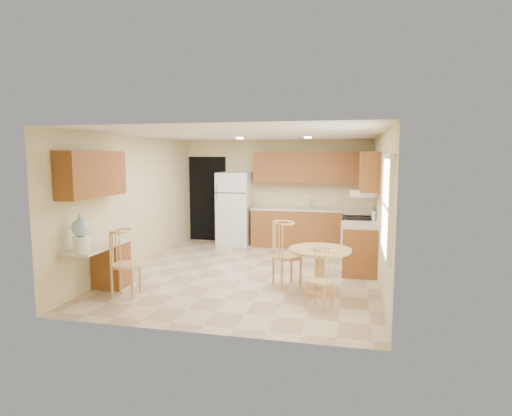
% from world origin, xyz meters
% --- Properties ---
extents(floor, '(5.50, 5.50, 0.00)m').
position_xyz_m(floor, '(0.00, 0.00, 0.00)').
color(floor, '#C5AE8F').
rests_on(floor, ground).
extents(ceiling, '(4.50, 5.50, 0.02)m').
position_xyz_m(ceiling, '(0.00, 0.00, 2.50)').
color(ceiling, white).
rests_on(ceiling, wall_back).
extents(wall_back, '(4.50, 0.02, 2.50)m').
position_xyz_m(wall_back, '(0.00, 2.75, 1.25)').
color(wall_back, '#CABF88').
rests_on(wall_back, floor).
extents(wall_front, '(4.50, 0.02, 2.50)m').
position_xyz_m(wall_front, '(0.00, -2.75, 1.25)').
color(wall_front, '#CABF88').
rests_on(wall_front, floor).
extents(wall_left, '(0.02, 5.50, 2.50)m').
position_xyz_m(wall_left, '(-2.25, 0.00, 1.25)').
color(wall_left, '#CABF88').
rests_on(wall_left, floor).
extents(wall_right, '(0.02, 5.50, 2.50)m').
position_xyz_m(wall_right, '(2.25, 0.00, 1.25)').
color(wall_right, '#CABF88').
rests_on(wall_right, floor).
extents(doorway, '(0.90, 0.02, 2.10)m').
position_xyz_m(doorway, '(-1.75, 2.73, 1.05)').
color(doorway, black).
rests_on(doorway, floor).
extents(base_cab_back, '(2.75, 0.60, 0.87)m').
position_xyz_m(base_cab_back, '(0.88, 2.45, 0.43)').
color(base_cab_back, '#955626').
rests_on(base_cab_back, floor).
extents(counter_back, '(2.75, 0.63, 0.04)m').
position_xyz_m(counter_back, '(0.88, 2.45, 0.89)').
color(counter_back, beige).
rests_on(counter_back, base_cab_back).
extents(base_cab_right_a, '(0.60, 0.59, 0.87)m').
position_xyz_m(base_cab_right_a, '(1.95, 1.85, 0.43)').
color(base_cab_right_a, '#955626').
rests_on(base_cab_right_a, floor).
extents(counter_right_a, '(0.63, 0.59, 0.04)m').
position_xyz_m(counter_right_a, '(1.95, 1.85, 0.89)').
color(counter_right_a, beige).
rests_on(counter_right_a, base_cab_right_a).
extents(base_cab_right_b, '(0.60, 0.80, 0.87)m').
position_xyz_m(base_cab_right_b, '(1.95, 0.40, 0.43)').
color(base_cab_right_b, '#955626').
rests_on(base_cab_right_b, floor).
extents(counter_right_b, '(0.63, 0.80, 0.04)m').
position_xyz_m(counter_right_b, '(1.95, 0.40, 0.89)').
color(counter_right_b, beige).
rests_on(counter_right_b, base_cab_right_b).
extents(upper_cab_back, '(2.75, 0.33, 0.70)m').
position_xyz_m(upper_cab_back, '(0.88, 2.58, 1.85)').
color(upper_cab_back, '#955626').
rests_on(upper_cab_back, wall_back).
extents(upper_cab_right, '(0.33, 2.42, 0.70)m').
position_xyz_m(upper_cab_right, '(2.08, 1.21, 1.85)').
color(upper_cab_right, '#955626').
rests_on(upper_cab_right, wall_right).
extents(upper_cab_left, '(0.33, 1.40, 0.70)m').
position_xyz_m(upper_cab_left, '(-2.08, -1.60, 1.85)').
color(upper_cab_left, '#955626').
rests_on(upper_cab_left, wall_left).
extents(sink, '(0.78, 0.44, 0.01)m').
position_xyz_m(sink, '(0.85, 2.45, 0.91)').
color(sink, silver).
rests_on(sink, counter_back).
extents(range_hood, '(0.50, 0.76, 0.14)m').
position_xyz_m(range_hood, '(2.00, 1.18, 1.42)').
color(range_hood, silver).
rests_on(range_hood, upper_cab_right).
extents(desk_pedestal, '(0.48, 0.42, 0.72)m').
position_xyz_m(desk_pedestal, '(-2.00, -1.32, 0.36)').
color(desk_pedestal, '#955626').
rests_on(desk_pedestal, floor).
extents(desk_top, '(0.50, 1.20, 0.04)m').
position_xyz_m(desk_top, '(-2.00, -1.70, 0.75)').
color(desk_top, beige).
rests_on(desk_top, desk_pedestal).
extents(window, '(0.06, 1.12, 1.30)m').
position_xyz_m(window, '(2.23, -1.85, 1.50)').
color(window, white).
rests_on(window, wall_right).
extents(can_light_a, '(0.14, 0.14, 0.02)m').
position_xyz_m(can_light_a, '(-0.50, 1.20, 2.48)').
color(can_light_a, white).
rests_on(can_light_a, ceiling).
extents(can_light_b, '(0.14, 0.14, 0.02)m').
position_xyz_m(can_light_b, '(0.90, 1.20, 2.48)').
color(can_light_b, white).
rests_on(can_light_b, ceiling).
extents(refrigerator, '(0.76, 0.74, 1.73)m').
position_xyz_m(refrigerator, '(-0.95, 2.40, 0.87)').
color(refrigerator, white).
rests_on(refrigerator, floor).
extents(stove, '(0.65, 0.76, 1.09)m').
position_xyz_m(stove, '(1.92, 1.18, 0.47)').
color(stove, white).
rests_on(stove, floor).
extents(dining_table, '(0.96, 0.96, 0.71)m').
position_xyz_m(dining_table, '(1.33, -0.93, 0.47)').
color(dining_table, tan).
rests_on(dining_table, floor).
extents(chair_table_a, '(0.47, 0.59, 1.06)m').
position_xyz_m(chair_table_a, '(0.78, -0.78, 0.65)').
color(chair_table_a, tan).
rests_on(chair_table_a, floor).
extents(chair_table_b, '(0.37, 0.41, 0.84)m').
position_xyz_m(chair_table_b, '(1.38, -1.66, 0.51)').
color(chair_table_b, tan).
rests_on(chair_table_b, floor).
extents(chair_desk, '(0.44, 0.57, 1.00)m').
position_xyz_m(chair_desk, '(-1.55, -1.75, 0.61)').
color(chair_desk, tan).
rests_on(chair_desk, floor).
extents(water_crock, '(0.26, 0.26, 0.54)m').
position_xyz_m(water_crock, '(-2.00, -2.07, 1.01)').
color(water_crock, white).
rests_on(water_crock, desk_top).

